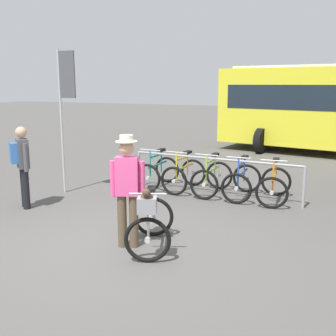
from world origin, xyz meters
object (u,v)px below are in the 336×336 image
(racked_bike_blue, at_px, (242,182))
(racked_bike_teal, at_px, (158,172))
(racked_bike_orange, at_px, (274,185))
(banner_flag, at_px, (65,94))
(featured_bicycle, at_px, (150,220))
(racked_bike_yellow, at_px, (184,175))
(racked_bike_lime, at_px, (212,178))
(person_with_featured_bike, at_px, (127,187))
(pedestrian_with_backpack, at_px, (22,162))

(racked_bike_blue, bearing_deg, racked_bike_teal, 176.83)
(racked_bike_orange, xyz_separation_m, banner_flag, (-4.40, -1.19, 1.86))
(racked_bike_teal, bearing_deg, featured_bicycle, -65.71)
(racked_bike_yellow, distance_m, featured_bicycle, 3.64)
(racked_bike_orange, bearing_deg, racked_bike_lime, 176.83)
(featured_bicycle, height_order, person_with_featured_bike, person_with_featured_bike)
(racked_bike_yellow, distance_m, racked_bike_lime, 0.70)
(racked_bike_blue, relative_size, pedestrian_with_backpack, 0.68)
(racked_bike_teal, height_order, racked_bike_yellow, same)
(banner_flag, bearing_deg, racked_bike_blue, 18.30)
(racked_bike_lime, bearing_deg, racked_bike_yellow, 176.83)
(racked_bike_blue, bearing_deg, racked_bike_lime, 176.83)
(pedestrian_with_backpack, bearing_deg, person_with_featured_bike, -16.84)
(racked_bike_yellow, relative_size, person_with_featured_bike, 0.66)
(racked_bike_yellow, relative_size, racked_bike_orange, 0.98)
(person_with_featured_bike, relative_size, banner_flag, 0.54)
(racked_bike_teal, xyz_separation_m, racked_bike_orange, (2.80, -0.16, -0.00))
(racked_bike_teal, bearing_deg, banner_flag, -140.13)
(racked_bike_teal, height_order, banner_flag, banner_flag)
(pedestrian_with_backpack, bearing_deg, racked_bike_teal, 57.49)
(racked_bike_lime, bearing_deg, racked_bike_teal, 176.83)
(racked_bike_lime, relative_size, person_with_featured_bike, 0.65)
(person_with_featured_bike, xyz_separation_m, pedestrian_with_backpack, (-2.91, 0.88, -0.01))
(racked_bike_yellow, bearing_deg, banner_flag, -150.53)
(racked_bike_teal, relative_size, racked_bike_lime, 0.99)
(racked_bike_teal, xyz_separation_m, racked_bike_lime, (1.40, -0.08, -0.00))
(person_with_featured_bike, bearing_deg, banner_flag, 142.17)
(pedestrian_with_backpack, xyz_separation_m, banner_flag, (0.09, 1.31, 1.29))
(racked_bike_lime, bearing_deg, pedestrian_with_backpack, -140.18)
(person_with_featured_bike, distance_m, pedestrian_with_backpack, 3.04)
(racked_bike_teal, relative_size, racked_bike_yellow, 0.97)
(racked_bike_lime, height_order, featured_bicycle, featured_bicycle)
(racked_bike_lime, bearing_deg, racked_bike_orange, -3.17)
(person_with_featured_bike, height_order, pedestrian_with_backpack, person_with_featured_bike)
(racked_bike_teal, xyz_separation_m, racked_bike_yellow, (0.70, -0.04, -0.00))
(racked_bike_yellow, relative_size, banner_flag, 0.36)
(racked_bike_teal, distance_m, racked_bike_blue, 2.10)
(racked_bike_lime, distance_m, banner_flag, 3.75)
(racked_bike_blue, bearing_deg, pedestrian_with_backpack, -146.19)
(racked_bike_teal, distance_m, racked_bike_lime, 1.40)
(racked_bike_lime, relative_size, featured_bicycle, 0.89)
(pedestrian_with_backpack, bearing_deg, racked_bike_yellow, 47.57)
(featured_bicycle, height_order, pedestrian_with_backpack, pedestrian_with_backpack)
(banner_flag, bearing_deg, racked_bike_lime, 22.81)
(racked_bike_orange, bearing_deg, racked_bike_teal, 176.83)
(racked_bike_lime, height_order, banner_flag, banner_flag)
(racked_bike_orange, distance_m, person_with_featured_bike, 3.77)
(pedestrian_with_backpack, bearing_deg, racked_bike_blue, 33.81)
(racked_bike_orange, relative_size, pedestrian_with_backpack, 0.71)
(racked_bike_yellow, height_order, banner_flag, banner_flag)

